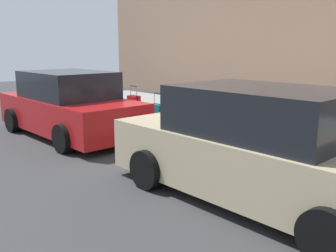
{
  "coord_description": "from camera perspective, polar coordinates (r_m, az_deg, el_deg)",
  "views": [
    {
      "loc": [
        -6.15,
        6.22,
        2.23
      ],
      "look_at": [
        -0.02,
        0.55,
        0.48
      ],
      "focal_mm": 39.81,
      "sensor_mm": 36.0,
      "label": 1
    }
  ],
  "objects": [
    {
      "name": "suitcase_maroon_7",
      "position": [
        9.95,
        0.39,
        1.97
      ],
      "size": [
        0.42,
        0.22,
        1.01
      ],
      "color": "maroon",
      "rests_on": "sidewalk_curb"
    },
    {
      "name": "parked_car_beige_0",
      "position": [
        5.61,
        13.94,
        -3.41
      ],
      "size": [
        4.77,
        2.12,
        1.69
      ],
      "color": "tan",
      "rests_on": "ground_plane"
    },
    {
      "name": "suitcase_black_9",
      "position": [
        10.75,
        -3.69,
        2.0
      ],
      "size": [
        0.48,
        0.21,
        0.57
      ],
      "color": "black",
      "rests_on": "sidewalk_curb"
    },
    {
      "name": "suitcase_red_10",
      "position": [
        11.19,
        -5.23,
        2.87
      ],
      "size": [
        0.38,
        0.27,
        1.01
      ],
      "color": "red",
      "rests_on": "sidewalk_curb"
    },
    {
      "name": "bollard_post",
      "position": [
        12.12,
        -9.4,
        3.5
      ],
      "size": [
        0.14,
        0.14,
        0.73
      ],
      "primitive_type": "cylinder",
      "color": "brown",
      "rests_on": "sidewalk_curb"
    },
    {
      "name": "parked_car_red_1",
      "position": [
        9.91,
        -14.93,
        2.99
      ],
      "size": [
        4.6,
        2.1,
        1.65
      ],
      "color": "#AD1619",
      "rests_on": "ground_plane"
    },
    {
      "name": "suitcase_teal_1",
      "position": [
        7.9,
        16.74,
        -1.36
      ],
      "size": [
        0.49,
        0.25,
        0.98
      ],
      "color": "#0F606B",
      "rests_on": "sidewalk_curb"
    },
    {
      "name": "suitcase_black_2",
      "position": [
        8.27,
        13.48,
        -1.28
      ],
      "size": [
        0.45,
        0.24,
        0.78
      ],
      "color": "black",
      "rests_on": "sidewalk_curb"
    },
    {
      "name": "ground_plane",
      "position": [
        9.03,
        2.49,
        -2.46
      ],
      "size": [
        40.0,
        40.0,
        0.0
      ],
      "primitive_type": "plane",
      "color": "#333335"
    },
    {
      "name": "fire_hydrant",
      "position": [
        11.76,
        -7.34,
        3.58
      ],
      "size": [
        0.39,
        0.21,
        0.8
      ],
      "color": "#99999E",
      "rests_on": "sidewalk_curb"
    },
    {
      "name": "suitcase_red_3",
      "position": [
        8.53,
        10.2,
        0.17
      ],
      "size": [
        0.47,
        0.27,
        0.99
      ],
      "color": "red",
      "rests_on": "sidewalk_curb"
    },
    {
      "name": "suitcase_navy_4",
      "position": [
        8.94,
        7.43,
        0.53
      ],
      "size": [
        0.49,
        0.24,
        0.76
      ],
      "color": "navy",
      "rests_on": "sidewalk_curb"
    },
    {
      "name": "suitcase_silver_6",
      "position": [
        9.61,
        2.53,
        1.55
      ],
      "size": [
        0.36,
        0.26,
        1.04
      ],
      "color": "#9EA0A8",
      "rests_on": "sidewalk_curb"
    },
    {
      "name": "sidewalk_curb",
      "position": [
        10.89,
        11.8,
        0.15
      ],
      "size": [
        18.0,
        5.0,
        0.14
      ],
      "primitive_type": "cube",
      "color": "gray",
      "rests_on": "ground_plane"
    },
    {
      "name": "suitcase_olive_5",
      "position": [
        9.29,
        4.8,
        1.13
      ],
      "size": [
        0.4,
        0.23,
        0.94
      ],
      "color": "#59601E",
      "rests_on": "sidewalk_curb"
    },
    {
      "name": "suitcase_teal_8",
      "position": [
        10.36,
        -1.54,
        1.82
      ],
      "size": [
        0.41,
        0.25,
        0.88
      ],
      "color": "#0F606B",
      "rests_on": "sidewalk_curb"
    },
    {
      "name": "suitcase_maroon_0",
      "position": [
        7.74,
        20.8,
        -1.95
      ],
      "size": [
        0.43,
        0.28,
        0.95
      ],
      "color": "maroon",
      "rests_on": "sidewalk_curb"
    }
  ]
}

